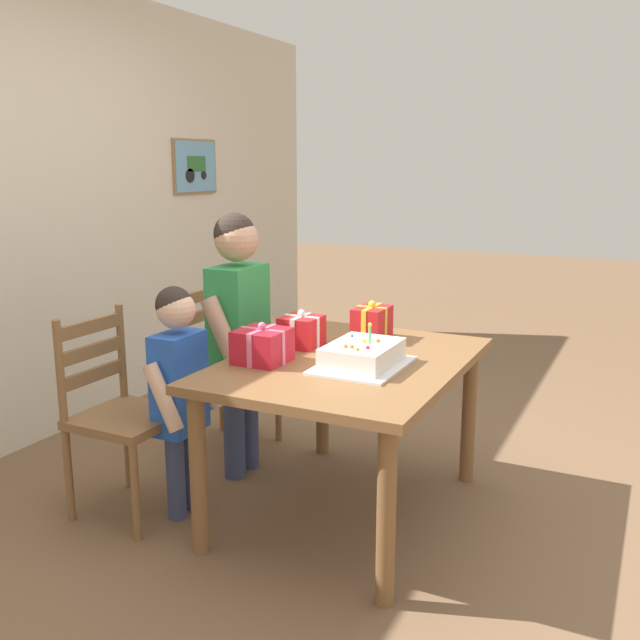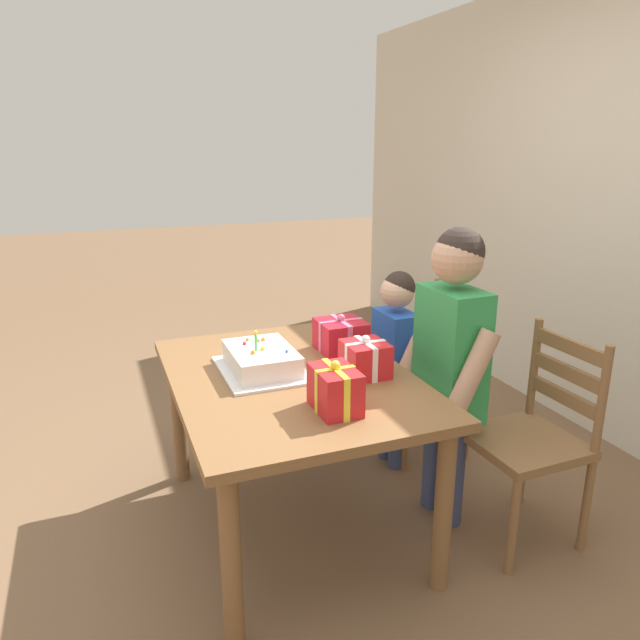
% 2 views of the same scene
% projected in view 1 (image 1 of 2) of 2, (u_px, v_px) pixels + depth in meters
% --- Properties ---
extents(ground_plane, '(20.00, 20.00, 0.00)m').
position_uv_depth(ground_plane, '(347.00, 512.00, 3.25)').
color(ground_plane, brown).
extents(back_wall, '(6.40, 0.11, 2.60)m').
position_uv_depth(back_wall, '(15.00, 214.00, 3.83)').
color(back_wall, beige).
rests_on(back_wall, ground).
extents(dining_table, '(1.31, 0.97, 0.73)m').
position_uv_depth(dining_table, '(348.00, 380.00, 3.12)').
color(dining_table, brown).
rests_on(dining_table, ground).
extents(birthday_cake, '(0.44, 0.34, 0.19)m').
position_uv_depth(birthday_cake, '(362.00, 356.00, 2.97)').
color(birthday_cake, silver).
rests_on(birthday_cake, dining_table).
extents(gift_box_red_large, '(0.19, 0.18, 0.18)m').
position_uv_depth(gift_box_red_large, '(301.00, 331.00, 3.30)').
color(gift_box_red_large, red).
rests_on(gift_box_red_large, dining_table).
extents(gift_box_beside_cake, '(0.21, 0.15, 0.20)m').
position_uv_depth(gift_box_beside_cake, '(372.00, 323.00, 3.43)').
color(gift_box_beside_cake, red).
rests_on(gift_box_beside_cake, dining_table).
extents(gift_box_corner_small, '(0.22, 0.21, 0.18)m').
position_uv_depth(gift_box_corner_small, '(262.00, 346.00, 3.04)').
color(gift_box_corner_small, red).
rests_on(gift_box_corner_small, dining_table).
extents(chair_left, '(0.42, 0.42, 0.92)m').
position_uv_depth(chair_left, '(120.00, 413.00, 3.18)').
color(chair_left, brown).
rests_on(chair_left, ground).
extents(chair_right, '(0.43, 0.43, 0.92)m').
position_uv_depth(chair_right, '(225.00, 366.00, 3.92)').
color(chair_right, brown).
rests_on(chair_right, ground).
extents(child_older, '(0.49, 0.28, 1.34)m').
position_uv_depth(child_older, '(239.00, 319.00, 3.51)').
color(child_older, '#38426B').
rests_on(child_older, ground).
extents(child_younger, '(0.38, 0.22, 1.05)m').
position_uv_depth(child_younger, '(179.00, 379.00, 3.12)').
color(child_younger, '#38426B').
rests_on(child_younger, ground).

